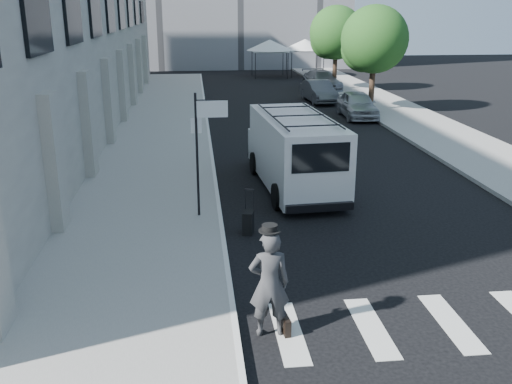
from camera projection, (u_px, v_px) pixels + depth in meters
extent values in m
plane|color=black|center=(310.00, 262.00, 13.69)|extent=(120.00, 120.00, 0.00)
cube|color=gray|center=(163.00, 129.00, 28.36)|extent=(4.50, 48.00, 0.15)
cube|color=gray|center=(393.00, 110.00, 33.50)|extent=(4.00, 56.00, 0.15)
cube|color=gray|center=(8.00, 4.00, 27.68)|extent=(10.00, 44.00, 12.00)
cylinder|color=black|center=(197.00, 156.00, 15.86)|extent=(0.07, 0.07, 3.50)
cube|color=white|center=(196.00, 126.00, 15.62)|extent=(0.30, 0.03, 0.42)
cube|color=white|center=(212.00, 109.00, 15.51)|extent=(0.85, 0.06, 0.45)
cylinder|color=black|center=(372.00, 88.00, 32.94)|extent=(0.32, 0.32, 2.80)
sphere|color=#194616|center=(375.00, 39.00, 32.10)|extent=(3.80, 3.80, 3.80)
sphere|color=#194616|center=(364.00, 49.00, 32.80)|extent=(2.66, 2.66, 2.66)
cylinder|color=black|center=(335.00, 71.00, 41.46)|extent=(0.32, 0.32, 2.80)
sphere|color=#194616|center=(336.00, 33.00, 40.61)|extent=(3.80, 3.80, 3.80)
sphere|color=#194616|center=(329.00, 40.00, 41.32)|extent=(2.66, 2.66, 2.66)
cylinder|color=black|center=(255.00, 66.00, 48.23)|extent=(0.06, 0.06, 2.20)
cylinder|color=black|center=(288.00, 66.00, 48.51)|extent=(0.06, 0.06, 2.20)
cylinder|color=black|center=(252.00, 63.00, 50.87)|extent=(0.06, 0.06, 2.20)
cylinder|color=black|center=(283.00, 63.00, 51.16)|extent=(0.06, 0.06, 2.20)
cube|color=white|center=(270.00, 51.00, 49.34)|extent=(3.00, 3.00, 0.12)
cone|color=white|center=(270.00, 45.00, 49.18)|extent=(4.00, 4.00, 0.90)
cylinder|color=black|center=(292.00, 65.00, 49.02)|extent=(0.06, 0.06, 2.20)
cylinder|color=black|center=(324.00, 65.00, 49.31)|extent=(0.06, 0.06, 2.20)
cylinder|color=black|center=(287.00, 62.00, 51.67)|extent=(0.06, 0.06, 2.20)
cylinder|color=black|center=(317.00, 62.00, 51.96)|extent=(0.06, 0.06, 2.20)
cube|color=white|center=(305.00, 50.00, 50.14)|extent=(3.00, 3.00, 0.12)
cone|color=white|center=(305.00, 44.00, 49.98)|extent=(4.00, 4.00, 0.90)
imported|color=#343436|center=(269.00, 284.00, 10.39)|extent=(0.76, 0.50, 2.07)
cube|color=black|center=(285.00, 324.00, 10.69)|extent=(0.17, 0.45, 0.34)
cube|color=black|center=(248.00, 222.00, 15.36)|extent=(0.37, 0.48, 0.62)
cylinder|color=black|center=(245.00, 200.00, 15.38)|extent=(0.02, 0.02, 0.59)
cylinder|color=black|center=(253.00, 200.00, 15.35)|extent=(0.02, 0.02, 0.59)
cube|color=black|center=(249.00, 190.00, 15.28)|extent=(0.24, 0.09, 0.03)
cube|color=silver|center=(296.00, 151.00, 18.88)|extent=(2.52, 5.85, 2.22)
cube|color=silver|center=(276.00, 145.00, 21.96)|extent=(2.07, 1.09, 1.16)
cube|color=black|center=(321.00, 158.00, 16.07)|extent=(1.70, 0.20, 0.85)
cylinder|color=black|center=(255.00, 163.00, 20.87)|extent=(0.35, 0.82, 0.80)
cylinder|color=black|center=(308.00, 161.00, 21.21)|extent=(0.35, 0.82, 0.80)
cylinder|color=black|center=(278.00, 196.00, 17.20)|extent=(0.35, 0.82, 0.80)
cylinder|color=black|center=(342.00, 193.00, 17.54)|extent=(0.35, 0.82, 0.80)
imported|color=#A4A7AC|center=(357.00, 105.00, 31.46)|extent=(1.88, 4.33, 1.45)
imported|color=#4D4E53|center=(319.00, 91.00, 36.67)|extent=(1.77, 4.26, 1.37)
imported|color=gray|center=(322.00, 80.00, 42.07)|extent=(2.50, 5.02, 1.40)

